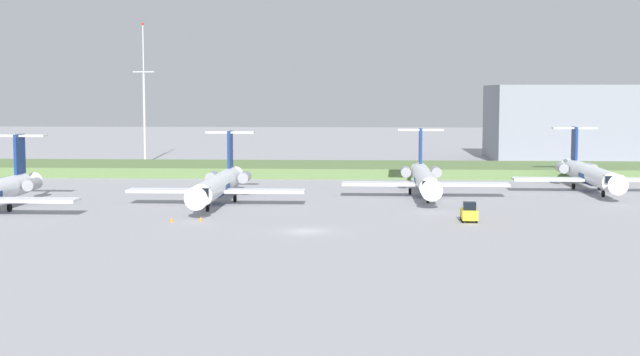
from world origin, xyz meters
name	(u,v)px	position (x,y,z in m)	size (l,w,h in m)	color
ground_plane	(321,198)	(0.00, 30.00, 0.00)	(500.00, 500.00, 0.00)	#939399
grass_berm	(332,169)	(0.00, 66.70, 0.86)	(320.00, 20.00, 1.73)	#597542
regional_jet_third	(218,184)	(-13.02, 23.19, 2.54)	(22.81, 31.00, 9.00)	silver
regional_jet_fourth	(424,178)	(14.25, 33.21, 2.54)	(22.81, 31.00, 9.00)	silver
regional_jet_fifth	(590,174)	(38.86, 41.24, 2.54)	(22.81, 31.00, 9.00)	silver
antenna_mast	(144,106)	(-38.98, 89.39, 11.66)	(4.40, 0.50, 28.31)	#B2B2B7
distant_hangar	(617,123)	(58.77, 102.21, 7.93)	(52.98, 26.31, 15.86)	gray
baggage_tug	(469,213)	(17.74, 7.96, 1.00)	(1.72, 3.20, 2.30)	yellow
safety_cone_front_marker	(172,220)	(-15.44, 5.89, 0.28)	(0.44, 0.44, 0.55)	orange
safety_cone_mid_marker	(201,219)	(-12.30, 6.58, 0.28)	(0.44, 0.44, 0.55)	orange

